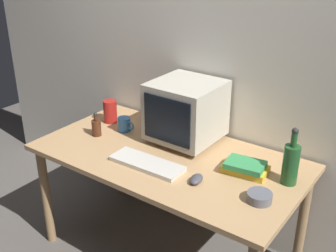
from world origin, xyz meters
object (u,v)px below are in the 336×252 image
bottle_tall (291,163)px  cd_spindle (259,197)px  book_stack (245,167)px  computer_mouse (196,179)px  mug (125,124)px  keyboard (147,163)px  metal_canister (110,111)px  bottle_short (96,127)px  crt_monitor (186,111)px

bottle_tall → cd_spindle: bearing=-102.2°
book_stack → cd_spindle: 0.26m
computer_mouse → mug: (-0.70, 0.25, 0.03)m
keyboard → book_stack: (0.46, 0.24, 0.02)m
computer_mouse → cd_spindle: cd_spindle is taller
metal_canister → mug: bearing=-17.0°
bottle_short → cd_spindle: size_ratio=1.29×
mug → keyboard: bearing=-34.2°
book_stack → cd_spindle: book_stack is taller
bottle_short → cd_spindle: (1.12, -0.07, -0.03)m
keyboard → computer_mouse: (0.31, 0.01, 0.01)m
cd_spindle → metal_canister: size_ratio=0.80×
computer_mouse → metal_canister: size_ratio=0.67×
bottle_tall → book_stack: bottle_tall is taller
bottle_tall → metal_canister: bearing=178.4°
bottle_short → mug: 0.18m
computer_mouse → keyboard: bearing=172.2°
book_stack → cd_spindle: (0.17, -0.20, -0.01)m
keyboard → cd_spindle: 0.64m
crt_monitor → bottle_tall: crt_monitor is taller
computer_mouse → mug: mug is taller
crt_monitor → cd_spindle: size_ratio=3.26×
crt_monitor → bottle_short: crt_monitor is taller
mug → crt_monitor: bearing=16.0°
crt_monitor → computer_mouse: crt_monitor is taller
crt_monitor → cd_spindle: bearing=-27.4°
crt_monitor → mug: 0.43m
cd_spindle → computer_mouse: bearing=-174.4°
keyboard → computer_mouse: size_ratio=4.20×
crt_monitor → mug: crt_monitor is taller
mug → metal_canister: metal_canister is taller
keyboard → book_stack: bearing=26.2°
book_stack → mug: (-0.85, 0.02, 0.01)m
keyboard → book_stack: book_stack is taller
computer_mouse → bottle_tall: bearing=24.8°
bottle_short → cd_spindle: bottle_short is taller
crt_monitor → book_stack: crt_monitor is taller
computer_mouse → metal_canister: metal_canister is taller
bottle_short → metal_canister: bottle_short is taller
crt_monitor → bottle_short: 0.57m
bottle_short → book_stack: bearing=7.8°
computer_mouse → book_stack: bearing=45.2°
crt_monitor → metal_canister: size_ratio=2.61×
bottle_tall → cd_spindle: 0.26m
keyboard → mug: 0.47m
mug → computer_mouse: bearing=-19.7°
mug → bottle_tall: bearing=0.9°
cd_spindle → metal_canister: 1.23m
bottle_tall → keyboard: bearing=-157.8°
computer_mouse → metal_canister: 0.92m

